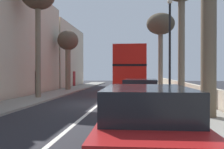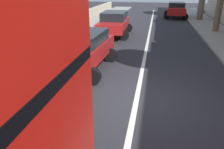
% 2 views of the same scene
% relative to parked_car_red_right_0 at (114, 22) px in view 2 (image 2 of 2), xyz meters
% --- Properties ---
extents(ground_plane, '(84.00, 84.00, 0.00)m').
position_rel_parked_car_red_right_0_xyz_m(ground_plane, '(-2.50, 9.18, -0.93)').
color(ground_plane, '#28282D').
extents(road_centre_line, '(0.16, 54.00, 0.01)m').
position_rel_parked_car_red_right_0_xyz_m(road_centre_line, '(-2.50, 9.18, -0.93)').
color(road_centre_line, silver).
rests_on(road_centre_line, ground).
extents(sidewalk_right, '(2.60, 60.00, 0.12)m').
position_rel_parked_car_red_right_0_xyz_m(sidewalk_right, '(2.40, 9.18, -0.87)').
color(sidewalk_right, gray).
rests_on(sidewalk_right, ground).
extents(parked_car_red_right_0, '(2.53, 4.50, 1.63)m').
position_rel_parked_car_red_right_0_xyz_m(parked_car_red_right_0, '(0.00, 0.00, 0.00)').
color(parked_car_red_right_0, '#AD1919').
rests_on(parked_car_red_right_0, ground).
extents(parked_car_red_left_1, '(2.62, 4.40, 1.63)m').
position_rel_parked_car_red_right_0_xyz_m(parked_car_red_left_1, '(-5.00, -10.24, 0.01)').
color(parked_car_red_left_1, '#AD1919').
rests_on(parked_car_red_left_1, ground).
extents(parked_car_red_right_2, '(2.53, 4.32, 1.59)m').
position_rel_parked_car_red_right_0_xyz_m(parked_car_red_right_2, '(-0.00, 7.04, -0.01)').
color(parked_car_red_right_2, '#AD1919').
rests_on(parked_car_red_right_2, ground).
extents(litter_bin_right, '(0.55, 0.55, 1.19)m').
position_rel_parked_car_red_right_0_xyz_m(litter_bin_right, '(2.80, -0.71, -0.21)').
color(litter_bin_right, black).
rests_on(litter_bin_right, sidewalk_right).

